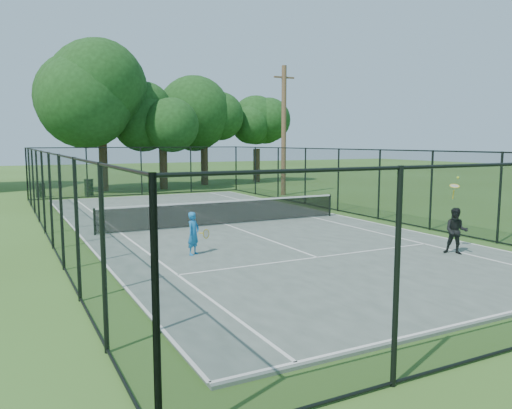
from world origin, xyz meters
name	(u,v)px	position (x,y,z in m)	size (l,w,h in m)	color
ground	(226,226)	(0.00, 0.00, 0.00)	(120.00, 120.00, 0.00)	#33501B
tennis_court	(226,225)	(0.00, 0.00, 0.03)	(11.00, 24.00, 0.06)	#4E5C54
tennis_net	(226,211)	(0.00, 0.00, 0.58)	(10.08, 0.08, 0.95)	black
fence	(226,188)	(0.00, 0.00, 1.50)	(13.10, 26.10, 3.00)	black
tree_near_left	(101,94)	(-1.58, 16.90, 6.46)	(8.05, 8.05, 10.50)	#332114
tree_near_mid	(162,126)	(2.39, 16.26, 4.42)	(5.49, 5.49, 7.18)	#332114
tree_near_right	(204,120)	(6.30, 18.37, 4.96)	(5.66, 5.66, 7.81)	#332114
tree_far_right	(257,134)	(11.25, 19.15, 3.92)	(4.78, 4.78, 6.33)	#332114
trash_bin_left	(40,190)	(-5.75, 14.45, 0.43)	(0.58, 0.58, 0.86)	black
trash_bin_right	(89,187)	(-3.00, 14.19, 0.52)	(0.58, 0.58, 1.02)	black
utility_pole	(284,130)	(7.90, 9.00, 4.02)	(1.40, 0.30, 7.92)	#4C3823
player_blue	(194,233)	(-2.98, -4.46, 0.68)	(0.86, 0.51, 1.25)	#156FB8
player_black	(456,231)	(3.82, -7.86, 0.74)	(1.01, 0.97, 2.21)	black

